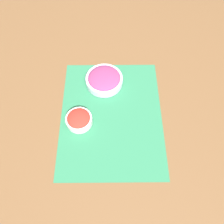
# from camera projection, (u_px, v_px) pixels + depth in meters

# --- Properties ---
(ground_plane) EXTENTS (3.00, 3.00, 0.00)m
(ground_plane) POSITION_uv_depth(u_px,v_px,m) (112.00, 116.00, 1.00)
(ground_plane) COLOR brown
(placemat) EXTENTS (0.60, 0.46, 0.00)m
(placemat) POSITION_uv_depth(u_px,v_px,m) (112.00, 115.00, 1.00)
(placemat) COLOR #2D7A51
(placemat) RESTS_ON ground_plane
(onion_bowl) EXTENTS (0.18, 0.18, 0.06)m
(onion_bowl) POSITION_uv_depth(u_px,v_px,m) (105.00, 79.00, 1.06)
(onion_bowl) COLOR silver
(onion_bowl) RESTS_ON placemat
(tomato_bowl) EXTENTS (0.12, 0.12, 0.06)m
(tomato_bowl) POSITION_uv_depth(u_px,v_px,m) (80.00, 119.00, 0.96)
(tomato_bowl) COLOR white
(tomato_bowl) RESTS_ON placemat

